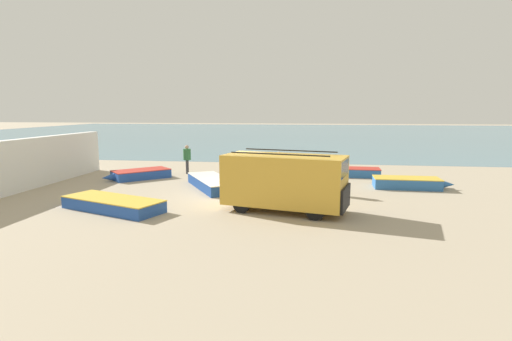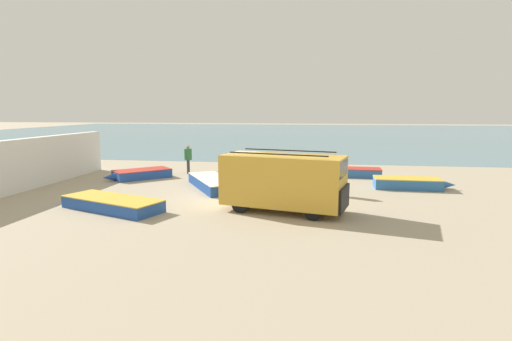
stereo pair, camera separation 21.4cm
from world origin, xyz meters
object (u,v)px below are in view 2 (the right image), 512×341
fishing_rowboat_1 (410,183)px  fishing_rowboat_3 (140,174)px  fishing_rowboat_0 (352,172)px  fishing_rowboat_4 (213,184)px  fisherman_0 (188,157)px  fisherman_1 (279,163)px  fisherman_2 (326,173)px  parked_van (284,181)px  fishing_rowboat_2 (110,203)px

fishing_rowboat_1 → fishing_rowboat_3: (-15.14, 0.88, -0.01)m
fishing_rowboat_0 → fishing_rowboat_4: (-7.45, -4.97, 0.01)m
fisherman_0 → fishing_rowboat_1: bearing=-24.6°
fishing_rowboat_1 → fishing_rowboat_3: 15.16m
fishing_rowboat_1 → fishing_rowboat_3: fishing_rowboat_1 is taller
fisherman_0 → fisherman_1: size_ratio=1.12×
fishing_rowboat_1 → fishing_rowboat_4: size_ratio=0.77×
fishing_rowboat_0 → fisherman_2: 5.87m
fishing_rowboat_1 → parked_van: bearing=-135.4°
fishing_rowboat_0 → fisherman_1: (-4.32, -1.68, 0.72)m
fishing_rowboat_1 → fisherman_1: (-6.93, 1.76, 0.70)m
parked_van → fisherman_1: 7.45m
fishing_rowboat_1 → fisherman_2: 4.88m
fisherman_1 → fishing_rowboat_0: bearing=154.7°
parked_van → fisherman_0: 11.05m
fisherman_1 → fisherman_2: 4.66m
parked_van → fishing_rowboat_1: size_ratio=1.28×
fishing_rowboat_2 → fishing_rowboat_3: bearing=-53.8°
fishing_rowboat_3 → fisherman_0: (2.25, 2.20, 0.83)m
fisherman_1 → fisherman_0: bearing=-59.1°
fishing_rowboat_4 → fishing_rowboat_0: bearing=93.0°
fishing_rowboat_2 → fishing_rowboat_4: 5.75m
fishing_rowboat_2 → fisherman_2: 9.84m
fishing_rowboat_3 → fisherman_1: 8.29m
fishing_rowboat_0 → fisherman_1: bearing=24.1°
fisherman_1 → fishing_rowboat_2: bearing=5.9°
parked_van → fishing_rowboat_3: 11.18m
fishing_rowboat_2 → fisherman_1: (6.24, 8.13, 0.73)m
fisherman_0 → fisherman_1: 6.11m
fishing_rowboat_0 → fishing_rowboat_4: fishing_rowboat_4 is taller
fishing_rowboat_3 → fishing_rowboat_4: size_ratio=0.66×
parked_van → fishing_rowboat_1: parked_van is taller
fishing_rowboat_0 → fishing_rowboat_2: 14.41m
fisherman_0 → parked_van: bearing=-63.3°
parked_van → fishing_rowboat_0: size_ratio=1.33×
fishing_rowboat_0 → fisherman_0: size_ratio=2.13×
fisherman_2 → fishing_rowboat_2: bearing=-169.7°
fishing_rowboat_0 → fisherman_0: bearing=4.8°
fishing_rowboat_3 → fisherman_1: (8.21, 0.88, 0.71)m
fisherman_0 → fisherman_2: bearing=-42.4°
fishing_rowboat_1 → fisherman_0: 13.28m
parked_van → fishing_rowboat_1: bearing=56.3°
fishing_rowboat_0 → fishing_rowboat_4: 8.96m
fishing_rowboat_1 → fisherman_0: size_ratio=2.21×
parked_van → fishing_rowboat_4: bearing=147.5°
parked_van → fishing_rowboat_2: parked_van is taller
fishing_rowboat_1 → fishing_rowboat_2: 14.63m
parked_van → fishing_rowboat_4: 5.78m
fishing_rowboat_3 → fisherman_2: size_ratio=1.97×
fishing_rowboat_2 → fisherman_0: fisherman_0 is taller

